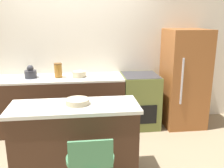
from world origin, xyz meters
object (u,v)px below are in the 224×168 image
Objects in this scene: oven_range at (140,100)px; kettle at (31,73)px; mixing_bowl at (79,74)px; refrigerator at (184,78)px.

kettle reaches higher than oven_range.
oven_range is 1.88m from kettle.
mixing_bowl is at bearing 179.94° from oven_range.
kettle is 0.77m from mixing_bowl.
oven_range is 1.15m from mixing_bowl.
oven_range is 4.16× the size of mixing_bowl.
refrigerator is at bearing -0.61° from kettle.
refrigerator is 8.07× the size of kettle.
oven_range is at bearing 178.03° from refrigerator.
mixing_bowl reaches higher than oven_range.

